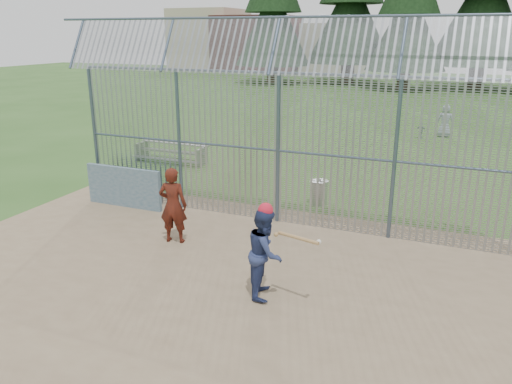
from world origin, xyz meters
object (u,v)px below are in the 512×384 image
at_px(bleacher, 171,152).
at_px(onlooker, 173,205).
at_px(dugout_wall, 124,187).
at_px(batter, 265,253).
at_px(trash_can, 319,192).

bearing_deg(bleacher, onlooker, -57.52).
distance_m(dugout_wall, bleacher, 5.36).
distance_m(batter, trash_can, 5.74).
relative_size(onlooker, trash_can, 2.31).
bearing_deg(trash_can, batter, -84.78).
height_order(onlooker, bleacher, onlooker).
bearing_deg(onlooker, batter, 140.16).
height_order(batter, onlooker, onlooker).
height_order(onlooker, trash_can, onlooker).
distance_m(dugout_wall, onlooker, 3.24).
bearing_deg(dugout_wall, onlooker, -31.62).
height_order(dugout_wall, trash_can, dugout_wall).
xyz_separation_m(batter, onlooker, (-3.03, 1.57, 0.05)).
height_order(trash_can, bleacher, trash_can).
bearing_deg(bleacher, trash_can, -21.44).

